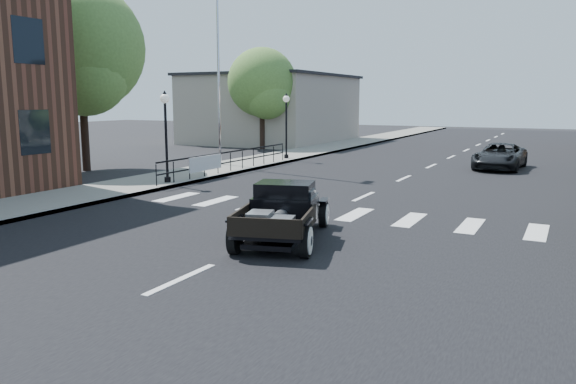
% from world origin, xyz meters
% --- Properties ---
extents(ground, '(120.00, 120.00, 0.00)m').
position_xyz_m(ground, '(0.00, 0.00, 0.00)').
color(ground, black).
rests_on(ground, ground).
extents(road, '(14.00, 80.00, 0.02)m').
position_xyz_m(road, '(0.00, 15.00, 0.01)').
color(road, black).
rests_on(road, ground).
extents(road_markings, '(12.00, 60.00, 0.06)m').
position_xyz_m(road_markings, '(0.00, 10.00, 0.00)').
color(road_markings, silver).
rests_on(road_markings, ground).
extents(sidewalk_left, '(3.00, 80.00, 0.15)m').
position_xyz_m(sidewalk_left, '(-8.50, 15.00, 0.07)').
color(sidewalk_left, gray).
rests_on(sidewalk_left, ground).
extents(low_building_left, '(10.00, 12.00, 5.00)m').
position_xyz_m(low_building_left, '(-15.00, 28.00, 2.50)').
color(low_building_left, '#A19587').
rests_on(low_building_left, ground).
extents(railing, '(0.08, 10.00, 1.00)m').
position_xyz_m(railing, '(-7.30, 10.00, 0.65)').
color(railing, black).
rests_on(railing, sidewalk_left).
extents(banner, '(0.04, 2.20, 0.60)m').
position_xyz_m(banner, '(-7.22, 8.00, 0.45)').
color(banner, silver).
rests_on(banner, sidewalk_left).
extents(lamp_post_b, '(0.36, 0.36, 3.48)m').
position_xyz_m(lamp_post_b, '(-7.60, 6.00, 1.89)').
color(lamp_post_b, black).
rests_on(lamp_post_b, sidewalk_left).
extents(lamp_post_c, '(0.36, 0.36, 3.48)m').
position_xyz_m(lamp_post_c, '(-7.60, 16.00, 1.89)').
color(lamp_post_c, black).
rests_on(lamp_post_c, sidewalk_left).
extents(flagpole, '(0.12, 0.12, 12.75)m').
position_xyz_m(flagpole, '(-9.20, 12.00, 6.53)').
color(flagpole, silver).
rests_on(flagpole, sidewalk_left).
extents(big_tree_near, '(5.81, 5.81, 8.54)m').
position_xyz_m(big_tree_near, '(-14.00, 8.00, 4.27)').
color(big_tree_near, '#4D7532').
rests_on(big_tree_near, ground).
extents(big_tree_far, '(4.57, 4.57, 6.71)m').
position_xyz_m(big_tree_far, '(-12.50, 22.00, 3.35)').
color(big_tree_far, '#4D7532').
rests_on(big_tree_far, ground).
extents(hotrod_pickup, '(2.88, 4.38, 1.39)m').
position_xyz_m(hotrod_pickup, '(0.31, 0.50, 0.70)').
color(hotrod_pickup, black).
rests_on(hotrod_pickup, ground).
extents(second_car, '(2.23, 4.47, 1.22)m').
position_xyz_m(second_car, '(3.15, 17.38, 0.61)').
color(second_car, black).
rests_on(second_car, ground).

